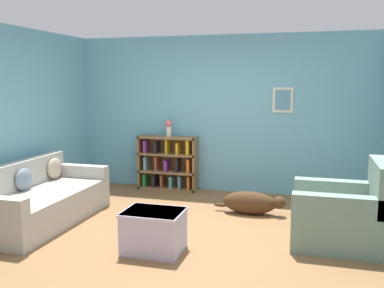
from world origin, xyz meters
The scene contains 9 objects.
ground_plane centered at (0.00, 0.00, 0.00)m, with size 14.00×14.00×0.00m, color brown.
wall_back centered at (0.00, 2.25, 1.30)m, with size 5.60×0.13×2.60m.
wall_left centered at (-2.55, 0.00, 1.30)m, with size 0.13×5.00×2.60m.
couch centered at (-1.97, -0.08, 0.28)m, with size 0.93×2.03×0.78m.
bookshelf centered at (-0.89, 2.05, 0.45)m, with size 1.02×0.29×0.92m.
recliner_chair centered at (1.86, 0.17, 0.34)m, with size 1.03×0.91×0.98m.
coffee_table centered at (-0.15, -0.61, 0.24)m, with size 0.64×0.51×0.46m.
dog centered at (0.69, 1.01, 0.16)m, with size 1.02×0.29×0.32m.
vase centered at (-0.87, 2.04, 1.08)m, with size 0.12×0.12×0.28m.
Camera 1 is at (1.46, -4.78, 1.83)m, focal length 40.00 mm.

